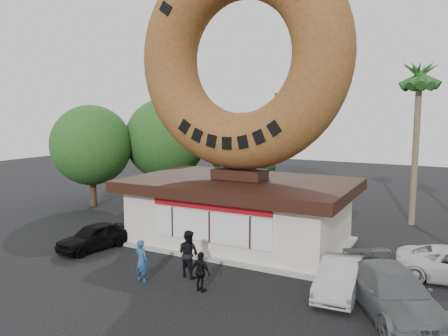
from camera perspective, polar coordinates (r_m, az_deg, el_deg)
name	(u,v)px	position (r m, az deg, el deg)	size (l,w,h in m)	color
ground	(173,282)	(17.88, -6.67, -14.63)	(90.00, 90.00, 0.00)	black
donut_shop	(239,209)	(22.31, 2.03, -5.35)	(11.20, 7.20, 3.80)	beige
giant_donut	(240,57)	(21.93, 2.14, 14.28)	(11.04, 11.04, 2.81)	brown
tree_west	(166,139)	(32.74, -7.62, 3.76)	(6.00, 6.00, 7.65)	#473321
tree_mid	(244,148)	(31.73, 2.65, 2.58)	(5.20, 5.20, 6.63)	#473321
tree_far	(91,145)	(31.96, -16.93, 2.86)	(5.60, 5.60, 7.14)	#473321
palm_near	(419,81)	(27.73, 24.16, 10.33)	(2.60, 2.60, 9.75)	#726651
street_lamp	(277,142)	(31.77, 6.94, 3.38)	(2.11, 0.20, 8.00)	#59595E
person_left	(141,261)	(17.89, -10.73, -11.80)	(0.62, 0.41, 1.69)	navy
person_center	(188,253)	(18.10, -4.67, -11.06)	(0.94, 0.73, 1.93)	black
person_right	(201,272)	(16.71, -3.02, -13.39)	(0.89, 0.37, 1.52)	black
car_black	(94,236)	(22.45, -16.56, -8.56)	(1.50, 3.73, 1.27)	black
car_silver	(340,276)	(17.13, 14.88, -13.52)	(1.37, 3.93, 1.30)	#A1A1A6
car_grey	(393,292)	(16.01, 21.18, -14.90)	(2.11, 5.18, 1.50)	slate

